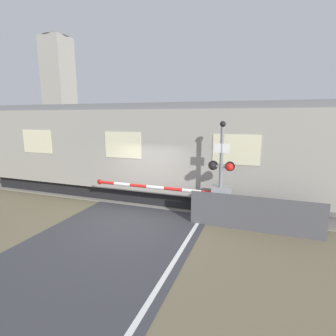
# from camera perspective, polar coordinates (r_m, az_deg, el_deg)

# --- Properties ---
(ground_plane) EXTENTS (80.00, 80.00, 0.00)m
(ground_plane) POSITION_cam_1_polar(r_m,az_deg,el_deg) (8.94, -7.64, -11.77)
(ground_plane) COLOR #6B6047
(track_bed) EXTENTS (36.00, 3.20, 0.13)m
(track_bed) POSITION_cam_1_polar(r_m,az_deg,el_deg) (11.60, -0.57, -6.10)
(track_bed) COLOR gray
(track_bed) RESTS_ON ground_plane
(train) EXTENTS (15.34, 3.18, 3.96)m
(train) POSITION_cam_1_polar(r_m,az_deg,el_deg) (11.61, -5.93, 3.98)
(train) COLOR black
(train) RESTS_ON ground_plane
(crossing_barrier) EXTENTS (5.01, 0.44, 1.27)m
(crossing_barrier) POSITION_cam_1_polar(r_m,az_deg,el_deg) (8.79, 9.32, -7.37)
(crossing_barrier) COLOR gray
(crossing_barrier) RESTS_ON ground_plane
(signal_post) EXTENTS (0.82, 0.26, 3.33)m
(signal_post) POSITION_cam_1_polar(r_m,az_deg,el_deg) (8.30, 11.47, -0.01)
(signal_post) COLOR gray
(signal_post) RESTS_ON ground_plane
(distant_building) EXTENTS (3.72, 3.72, 15.02)m
(distant_building) POSITION_cam_1_polar(r_m,az_deg,el_deg) (41.89, -22.59, 15.99)
(distant_building) COLOR #9E998E
(distant_building) RESTS_ON ground_plane
(roadside_fence) EXTENTS (3.93, 0.06, 1.10)m
(roadside_fence) POSITION_cam_1_polar(r_m,az_deg,el_deg) (8.48, 18.24, -9.55)
(roadside_fence) COLOR #4C4C51
(roadside_fence) RESTS_ON ground_plane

